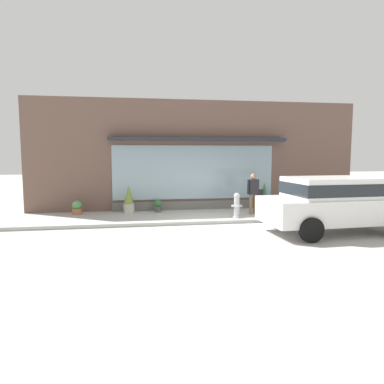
# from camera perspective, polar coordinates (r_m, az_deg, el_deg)

# --- Properties ---
(ground_plane) EXTENTS (60.00, 60.00, 0.00)m
(ground_plane) POSITION_cam_1_polar(r_m,az_deg,el_deg) (12.24, 3.67, -4.90)
(ground_plane) COLOR #B2AFA8
(curb_strip) EXTENTS (14.00, 0.24, 0.12)m
(curb_strip) POSITION_cam_1_polar(r_m,az_deg,el_deg) (12.04, 3.89, -4.80)
(curb_strip) COLOR #B2B2AD
(curb_strip) RESTS_ON ground_plane
(storefront) EXTENTS (14.00, 0.81, 4.56)m
(storefront) POSITION_cam_1_polar(r_m,az_deg,el_deg) (15.13, 0.95, 5.77)
(storefront) COLOR brown
(storefront) RESTS_ON ground_plane
(fire_hydrant) EXTENTS (0.38, 0.34, 0.92)m
(fire_hydrant) POSITION_cam_1_polar(r_m,az_deg,el_deg) (13.10, 7.20, -2.17)
(fire_hydrant) COLOR #B2B2B7
(fire_hydrant) RESTS_ON ground_plane
(pedestrian_with_handbag) EXTENTS (0.69, 0.27, 1.58)m
(pedestrian_with_handbag) POSITION_cam_1_polar(r_m,az_deg,el_deg) (13.90, 9.86, 0.19)
(pedestrian_with_handbag) COLOR brown
(pedestrian_with_handbag) RESTS_ON ground_plane
(parked_car_white) EXTENTS (4.43, 2.23, 1.66)m
(parked_car_white) POSITION_cam_1_polar(r_m,az_deg,el_deg) (11.33, 21.75, -1.40)
(parked_car_white) COLOR white
(parked_car_white) RESTS_ON ground_plane
(potted_plant_low_front) EXTENTS (0.38, 0.38, 0.55)m
(potted_plant_low_front) POSITION_cam_1_polar(r_m,az_deg,el_deg) (14.45, -17.98, -2.40)
(potted_plant_low_front) COLOR #9E6042
(potted_plant_low_front) RESTS_ON ground_plane
(potted_plant_window_right) EXTENTS (0.42, 0.42, 1.15)m
(potted_plant_window_right) POSITION_cam_1_polar(r_m,az_deg,el_deg) (15.21, 11.50, -0.72)
(potted_plant_window_right) COLOR #33473D
(potted_plant_window_right) RESTS_ON ground_plane
(potted_plant_doorstep) EXTENTS (0.42, 0.42, 1.09)m
(potted_plant_doorstep) POSITION_cam_1_polar(r_m,az_deg,el_deg) (14.24, -10.12, -1.30)
(potted_plant_doorstep) COLOR #B7B2A3
(potted_plant_doorstep) RESTS_ON ground_plane
(potted_plant_window_center) EXTENTS (0.31, 0.31, 0.51)m
(potted_plant_window_center) POSITION_cam_1_polar(r_m,az_deg,el_deg) (14.38, -5.50, -2.12)
(potted_plant_window_center) COLOR #4C4C51
(potted_plant_window_center) RESTS_ON ground_plane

